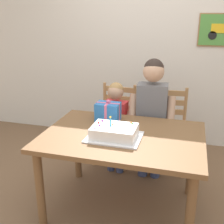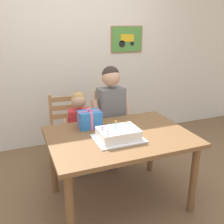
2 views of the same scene
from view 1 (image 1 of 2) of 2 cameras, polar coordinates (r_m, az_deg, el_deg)
name	(u,v)px [view 1 (image 1 of 2)]	position (r m, az deg, el deg)	size (l,w,h in m)	color
ground_plane	(122,208)	(2.78, 1.98, -18.71)	(20.00, 20.00, 0.00)	brown
back_wall	(154,46)	(3.85, 8.36, 12.96)	(6.40, 0.11, 2.60)	silver
dining_table	(123,145)	(2.44, 2.16, -6.64)	(1.34, 0.96, 0.75)	brown
birthday_cake	(114,132)	(2.31, 0.45, -4.12)	(0.44, 0.34, 0.19)	silver
gift_box_red_large	(108,112)	(2.67, -0.80, 0.03)	(0.23, 0.17, 0.21)	#286BB7
chair_left	(115,124)	(3.38, 0.68, -2.35)	(0.45, 0.45, 0.92)	#A87A4C
chair_right	(167,129)	(3.28, 11.07, -3.37)	(0.46, 0.46, 0.92)	#A87A4C
child_older	(152,109)	(2.92, 8.02, 0.69)	(0.48, 0.28, 1.30)	#38426B
child_younger	(115,120)	(3.05, 0.71, -1.52)	(0.39, 0.23, 1.04)	#38426B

